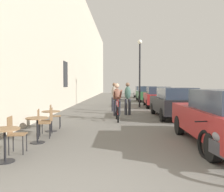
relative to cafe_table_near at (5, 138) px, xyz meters
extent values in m
cube|color=#B7AD99|center=(-1.48, 12.35, 4.76)|extent=(0.50, 68.00, 10.57)
cube|color=black|center=(-1.21, 11.00, 1.83)|extent=(0.04, 1.10, 1.70)
cylinder|color=black|center=(0.00, 0.00, -0.51)|extent=(0.40, 0.40, 0.02)
cylinder|color=black|center=(0.00, 0.00, -0.16)|extent=(0.05, 0.05, 0.67)
cylinder|color=brown|center=(0.00, 0.00, 0.19)|extent=(0.64, 0.64, 0.02)
cylinder|color=black|center=(0.14, 0.83, -0.30)|extent=(0.02, 0.02, 0.45)
cylinder|color=black|center=(0.18, 0.51, -0.30)|extent=(0.02, 0.02, 0.45)
cylinder|color=black|center=(-0.18, 0.79, -0.30)|extent=(0.02, 0.02, 0.45)
cylinder|color=black|center=(-0.14, 0.47, -0.30)|extent=(0.02, 0.02, 0.45)
cube|color=brown|center=(0.00, 0.65, -0.06)|extent=(0.42, 0.42, 0.02)
cube|color=brown|center=(-0.18, 0.62, 0.16)|extent=(0.06, 0.34, 0.42)
cylinder|color=black|center=(0.11, 1.68, -0.51)|extent=(0.40, 0.40, 0.02)
cylinder|color=black|center=(0.11, 1.68, -0.16)|extent=(0.05, 0.05, 0.67)
cylinder|color=brown|center=(0.11, 1.68, 0.19)|extent=(0.64, 0.64, 0.02)
cylinder|color=black|center=(0.24, 2.52, -0.30)|extent=(0.02, 0.02, 0.45)
cylinder|color=black|center=(0.31, 2.21, -0.30)|extent=(0.02, 0.02, 0.45)
cylinder|color=black|center=(-0.08, 2.45, -0.30)|extent=(0.02, 0.02, 0.45)
cylinder|color=black|center=(-0.01, 2.14, -0.30)|extent=(0.02, 0.02, 0.45)
cube|color=brown|center=(0.11, 2.33, -0.06)|extent=(0.45, 0.45, 0.02)
cube|color=brown|center=(-0.06, 2.29, 0.16)|extent=(0.09, 0.34, 0.42)
cylinder|color=black|center=(0.02, 3.35, -0.51)|extent=(0.40, 0.40, 0.02)
cylinder|color=black|center=(0.02, 3.35, -0.16)|extent=(0.05, 0.05, 0.67)
cylinder|color=brown|center=(0.02, 3.35, 0.19)|extent=(0.64, 0.64, 0.02)
cylinder|color=black|center=(-0.14, 2.58, -0.30)|extent=(0.02, 0.02, 0.45)
cylinder|color=black|center=(-0.15, 2.90, -0.30)|extent=(0.02, 0.02, 0.45)
cylinder|color=black|center=(0.19, 2.60, -0.30)|extent=(0.02, 0.02, 0.45)
cylinder|color=black|center=(0.17, 2.92, -0.30)|extent=(0.02, 0.02, 0.45)
cube|color=brown|center=(0.02, 2.75, -0.06)|extent=(0.40, 0.40, 0.02)
cube|color=brown|center=(0.20, 2.76, 0.16)|extent=(0.04, 0.34, 0.42)
cylinder|color=black|center=(0.15, 4.14, -0.30)|extent=(0.02, 0.02, 0.45)
cylinder|color=black|center=(0.20, 3.82, -0.30)|extent=(0.02, 0.02, 0.45)
cylinder|color=black|center=(-0.17, 4.09, -0.30)|extent=(0.02, 0.02, 0.45)
cylinder|color=black|center=(-0.12, 3.77, -0.30)|extent=(0.02, 0.02, 0.45)
cube|color=brown|center=(0.02, 3.95, -0.06)|extent=(0.44, 0.44, 0.02)
cube|color=brown|center=(-0.16, 3.92, 0.16)|extent=(0.08, 0.34, 0.42)
torus|color=black|center=(2.37, 5.42, -0.19)|extent=(0.11, 0.71, 0.71)
torus|color=black|center=(2.29, 6.47, -0.19)|extent=(0.11, 0.71, 0.71)
cylinder|color=maroon|center=(2.29, 6.38, 0.09)|extent=(0.05, 0.22, 0.58)
cylinder|color=maroon|center=(2.33, 5.88, 0.43)|extent=(0.10, 0.82, 0.14)
cylinder|color=maroon|center=(2.37, 5.44, 0.14)|extent=(0.04, 0.09, 0.67)
cylinder|color=maroon|center=(2.33, 5.97, -0.15)|extent=(0.12, 1.00, 0.12)
cylinder|color=black|center=(2.37, 5.47, 0.48)|extent=(0.52, 0.07, 0.03)
ellipsoid|color=black|center=(2.30, 6.29, 0.41)|extent=(0.12, 0.24, 0.06)
ellipsoid|color=brown|center=(2.31, 6.21, 0.68)|extent=(0.37, 0.38, 0.59)
sphere|color=tan|center=(2.31, 6.17, 1.08)|extent=(0.22, 0.22, 0.22)
cylinder|color=#26262D|center=(2.41, 6.14, 0.03)|extent=(0.16, 0.41, 0.75)
cylinder|color=#26262D|center=(2.21, 6.12, 0.03)|extent=(0.16, 0.41, 0.75)
cylinder|color=brown|center=(2.48, 5.83, 0.68)|extent=(0.16, 0.75, 0.48)
cylinder|color=brown|center=(2.20, 5.81, 0.68)|extent=(0.13, 0.75, 0.48)
cylinder|color=#26262D|center=(2.77, 8.00, -0.09)|extent=(0.14, 0.14, 0.87)
cylinder|color=#26262D|center=(2.97, 8.01, -0.09)|extent=(0.14, 0.14, 0.87)
ellipsoid|color=#38564C|center=(2.87, 8.01, 0.69)|extent=(0.36, 0.27, 0.69)
sphere|color=brown|center=(2.87, 8.01, 1.14)|extent=(0.22, 0.22, 0.22)
cylinder|color=#26262D|center=(2.20, 9.63, -0.09)|extent=(0.14, 0.14, 0.87)
cylinder|color=#26262D|center=(2.00, 9.64, -0.09)|extent=(0.14, 0.14, 0.87)
ellipsoid|color=#9E9384|center=(2.10, 9.63, 0.69)|extent=(0.36, 0.26, 0.69)
sphere|color=brown|center=(2.10, 9.63, 1.14)|extent=(0.22, 0.22, 0.22)
cylinder|color=black|center=(3.88, 12.52, 1.78)|extent=(0.12, 0.12, 4.60)
sphere|color=silver|center=(3.88, 12.52, 4.22)|extent=(0.32, 0.32, 0.32)
cube|color=maroon|center=(5.24, 1.57, 0.14)|extent=(1.80, 4.30, 0.70)
cylinder|color=black|center=(4.43, 2.98, -0.21)|extent=(0.20, 0.62, 0.62)
cylinder|color=black|center=(4.44, 0.15, -0.21)|extent=(0.20, 0.62, 0.62)
cube|color=black|center=(5.13, 7.10, 0.13)|extent=(1.83, 4.27, 0.69)
cube|color=#283342|center=(5.14, 6.59, 0.73)|extent=(1.51, 2.31, 0.51)
cylinder|color=black|center=(4.31, 8.48, -0.22)|extent=(0.21, 0.61, 0.61)
cylinder|color=black|center=(5.91, 8.51, -0.22)|extent=(0.21, 0.61, 0.61)
cylinder|color=black|center=(4.36, 5.69, -0.22)|extent=(0.21, 0.61, 0.61)
cylinder|color=black|center=(5.96, 5.72, -0.22)|extent=(0.21, 0.61, 0.61)
cube|color=maroon|center=(5.18, 12.82, 0.13)|extent=(1.89, 4.28, 0.69)
cube|color=#283342|center=(5.16, 12.31, 0.73)|extent=(1.54, 2.33, 0.51)
cylinder|color=black|center=(4.43, 14.23, -0.22)|extent=(0.22, 0.62, 0.61)
cylinder|color=black|center=(6.02, 14.18, -0.22)|extent=(0.22, 0.62, 0.61)
cylinder|color=black|center=(4.34, 11.45, -0.22)|extent=(0.22, 0.62, 0.61)
cylinder|color=black|center=(5.93, 11.40, -0.22)|extent=(0.22, 0.62, 0.61)
cube|color=#23512D|center=(5.02, 18.55, 0.13)|extent=(1.78, 4.23, 0.69)
cube|color=#283342|center=(5.02, 18.04, 0.73)|extent=(1.48, 2.29, 0.51)
cylinder|color=black|center=(4.22, 19.94, -0.22)|extent=(0.20, 0.61, 0.61)
cylinder|color=black|center=(5.81, 19.95, -0.22)|extent=(0.20, 0.61, 0.61)
cylinder|color=black|center=(4.24, 17.15, -0.22)|extent=(0.20, 0.61, 0.61)
cylinder|color=black|center=(5.83, 17.16, -0.22)|extent=(0.20, 0.61, 0.61)
cube|color=#B7B7BC|center=(5.14, 24.93, 0.11)|extent=(1.80, 4.13, 0.67)
cube|color=#283342|center=(5.15, 24.44, 0.69)|extent=(1.48, 2.25, 0.49)
cylinder|color=black|center=(4.33, 26.26, -0.23)|extent=(0.21, 0.59, 0.59)
cylinder|color=black|center=(5.87, 26.30, -0.23)|extent=(0.21, 0.59, 0.59)
cylinder|color=black|center=(4.41, 23.56, -0.23)|extent=(0.21, 0.59, 0.59)
cylinder|color=black|center=(5.95, 23.60, -0.23)|extent=(0.21, 0.59, 0.59)
torus|color=black|center=(4.38, 0.39, -0.22)|extent=(0.19, 0.70, 0.69)
cube|color=#333338|center=(4.48, -0.32, -0.12)|extent=(0.35, 0.79, 0.28)
ellipsoid|color=#595960|center=(4.47, -0.23, 0.10)|extent=(0.35, 0.55, 0.24)
cylinder|color=black|center=(4.39, 0.29, 0.33)|extent=(0.62, 0.12, 0.03)
camera|label=1|loc=(2.46, -4.96, 1.13)|focal=38.32mm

